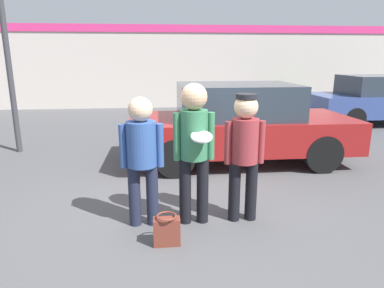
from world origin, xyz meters
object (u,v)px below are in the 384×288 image
(handbag, at_px, (167,230))
(person_left, at_px, (142,151))
(person_right, at_px, (244,147))
(parked_car_far, at_px, (383,100))
(parked_car_near, at_px, (239,123))
(shrub, at_px, (289,96))
(person_middle_with_frisbee, at_px, (194,142))

(handbag, bearing_deg, person_left, 117.47)
(person_left, relative_size, person_right, 0.99)
(person_right, distance_m, parked_car_far, 8.62)
(parked_car_near, xyz_separation_m, handbag, (-1.53, -3.08, -0.61))
(shrub, bearing_deg, parked_car_far, -64.33)
(person_middle_with_frisbee, distance_m, shrub, 10.92)
(parked_car_far, distance_m, handbag, 9.71)
(handbag, bearing_deg, person_right, 28.13)
(person_middle_with_frisbee, height_order, person_right, person_middle_with_frisbee)
(person_left, bearing_deg, shrub, 60.05)
(person_middle_with_frisbee, bearing_deg, person_left, 179.63)
(person_middle_with_frisbee, xyz_separation_m, parked_car_far, (6.67, 6.15, -0.31))
(parked_car_far, relative_size, handbag, 12.85)
(person_left, height_order, shrub, person_left)
(person_left, distance_m, shrub, 11.21)
(person_middle_with_frisbee, relative_size, parked_car_near, 0.41)
(person_right, xyz_separation_m, handbag, (-0.99, -0.53, -0.81))
(parked_car_far, height_order, handbag, parked_car_far)
(shrub, height_order, handbag, shrub)
(person_middle_with_frisbee, xyz_separation_m, parked_car_near, (1.17, 2.56, -0.28))
(person_right, xyz_separation_m, parked_car_near, (0.54, 2.55, -0.20))
(parked_car_far, xyz_separation_m, handbag, (-7.03, -6.68, -0.58))
(person_left, distance_m, handbag, 0.98)
(person_right, relative_size, handbag, 4.57)
(person_left, relative_size, shrub, 1.60)
(person_middle_with_frisbee, relative_size, handbag, 4.94)
(person_middle_with_frisbee, bearing_deg, shrub, 62.95)
(person_left, relative_size, person_middle_with_frisbee, 0.91)
(person_left, height_order, handbag, person_left)
(person_middle_with_frisbee, xyz_separation_m, person_right, (0.63, 0.01, -0.08))
(person_right, height_order, handbag, person_right)
(person_left, bearing_deg, handbag, -62.53)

